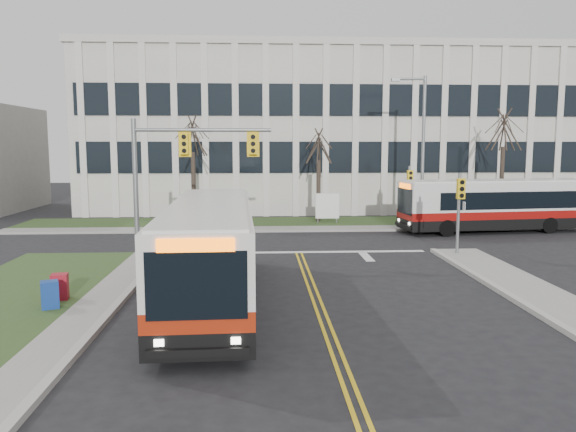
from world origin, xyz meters
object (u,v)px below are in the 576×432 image
at_px(bus_cross, 495,207).
at_px(streetlight, 420,143).
at_px(newspaper_box_blue, 50,297).
at_px(newspaper_box_red, 60,288).
at_px(directory_sign, 327,206).
at_px(bus_main, 210,254).

bearing_deg(bus_cross, streetlight, -126.43).
height_order(streetlight, newspaper_box_blue, streetlight).
xyz_separation_m(newspaper_box_blue, newspaper_box_red, (-0.04, 0.97, 0.00)).
height_order(newspaper_box_blue, newspaper_box_red, same).
bearing_deg(newspaper_box_blue, bus_cross, 13.49).
bearing_deg(streetlight, bus_cross, -29.44).
distance_m(newspaper_box_blue, newspaper_box_red, 0.97).
bearing_deg(directory_sign, bus_main, -108.66).
bearing_deg(bus_main, streetlight, 52.79).
relative_size(bus_main, newspaper_box_red, 12.38).
xyz_separation_m(streetlight, bus_main, (-11.46, -16.26, -3.63)).
height_order(bus_cross, newspaper_box_blue, bus_cross).
height_order(directory_sign, newspaper_box_blue, directory_sign).
xyz_separation_m(bus_main, newspaper_box_red, (-4.82, 0.09, -1.09)).
xyz_separation_m(directory_sign, bus_cross, (9.43, -3.50, 0.32)).
bearing_deg(streetlight, bus_main, -125.18).
bearing_deg(newspaper_box_red, directory_sign, 48.14).
distance_m(directory_sign, bus_cross, 10.06).
xyz_separation_m(streetlight, newspaper_box_blue, (-16.25, -17.14, -4.72)).
bearing_deg(bus_main, newspaper_box_red, 176.93).
relative_size(bus_main, bus_cross, 1.05).
relative_size(streetlight, bus_main, 0.78).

